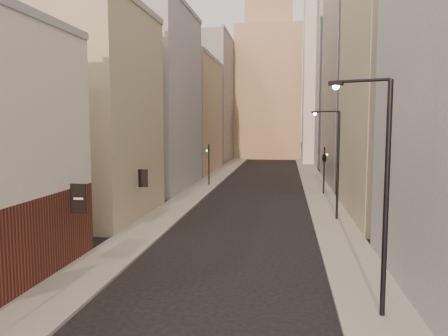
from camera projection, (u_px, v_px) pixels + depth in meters
The scene contains 15 objects.
sidewalk_left at pixel (219, 175), 62.43m from camera, with size 3.00×140.00×0.15m, color gray.
sidewalk_right at pixel (311, 177), 60.61m from camera, with size 3.00×140.00×0.15m, color gray.
left_bldg_beige at pixel (92, 115), 33.84m from camera, with size 8.00×12.00×16.00m, color tan.
left_bldg_grey at pixel (153, 100), 49.41m from camera, with size 8.00×16.00×20.00m, color gray.
left_bldg_tan at pixel (189, 117), 67.29m from camera, with size 8.00×18.00×17.00m, color #A1845E.
left_bldg_wingrid at pixel (211, 101), 86.65m from camera, with size 8.00×20.00×24.00m, color gray.
right_bldg_beige at pixel (403, 90), 34.23m from camera, with size 8.00×16.00×20.00m, color tan.
right_bldg_wingrid at pixel (361, 78), 53.63m from camera, with size 8.00×20.00×26.00m, color gray.
highrise at pixel (371, 23), 79.12m from camera, with size 21.00×23.00×51.20m.
clock_tower at pixel (269, 78), 96.37m from camera, with size 14.00×14.00×44.90m.
white_tower at pixel (325, 63), 80.94m from camera, with size 8.00×8.00×41.50m.
streetlamp_near at pixel (380, 184), 16.03m from camera, with size 2.21×1.07×8.95m.
streetlamp_mid at pixel (335, 158), 32.81m from camera, with size 2.11×0.84×8.32m.
traffic_light_left at pixel (209, 157), 51.69m from camera, with size 0.57×0.48×5.00m.
traffic_light_right at pixel (324, 157), 44.93m from camera, with size 0.80×0.80×5.00m.
Camera 1 is at (2.94, -6.30, 7.28)m, focal length 35.00 mm.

